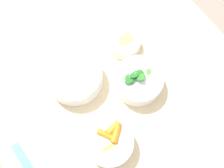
{
  "coord_description": "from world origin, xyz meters",
  "views": [
    {
      "loc": [
        -0.26,
        0.18,
        1.58
      ],
      "look_at": [
        -0.02,
        0.02,
        0.77
      ],
      "focal_mm": 40.0,
      "sensor_mm": 36.0,
      "label": 1
    }
  ],
  "objects_px": {
    "bowl_carrots": "(110,142)",
    "bowl_beans_hotdog": "(74,77)",
    "bowl_greens": "(138,80)",
    "bowl_cookies": "(125,43)"
  },
  "relations": [
    {
      "from": "bowl_cookies",
      "to": "bowl_carrots",
      "type": "bearing_deg",
      "value": 137.78
    },
    {
      "from": "bowl_greens",
      "to": "bowl_cookies",
      "type": "height_order",
      "value": "bowl_greens"
    },
    {
      "from": "bowl_beans_hotdog",
      "to": "bowl_cookies",
      "type": "relative_size",
      "value": 1.69
    },
    {
      "from": "bowl_greens",
      "to": "bowl_beans_hotdog",
      "type": "bearing_deg",
      "value": 52.3
    },
    {
      "from": "bowl_greens",
      "to": "bowl_cookies",
      "type": "relative_size",
      "value": 1.45
    },
    {
      "from": "bowl_carrots",
      "to": "bowl_beans_hotdog",
      "type": "distance_m",
      "value": 0.26
    },
    {
      "from": "bowl_carrots",
      "to": "bowl_cookies",
      "type": "distance_m",
      "value": 0.36
    },
    {
      "from": "bowl_carrots",
      "to": "bowl_cookies",
      "type": "bearing_deg",
      "value": -42.22
    },
    {
      "from": "bowl_carrots",
      "to": "bowl_cookies",
      "type": "relative_size",
      "value": 1.3
    },
    {
      "from": "bowl_beans_hotdog",
      "to": "bowl_cookies",
      "type": "distance_m",
      "value": 0.22
    }
  ]
}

